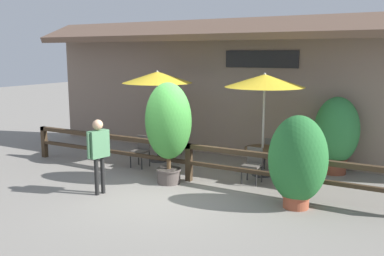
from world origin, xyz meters
The scene contains 15 objects.
ground_plane centered at (0.00, 0.00, 0.00)m, with size 60.00×60.00×0.00m, color gray.
building_facade centered at (0.00, 4.10, 2.17)m, with size 14.28×1.49×4.23m.
patio_railing centered at (0.00, 1.05, 0.70)m, with size 10.40×0.14×0.95m.
patio_umbrella_near centered at (-1.79, 2.35, 2.48)m, with size 2.04×2.04×2.68m.
dining_table_near centered at (-1.79, 2.35, 0.59)m, with size 0.96×0.96×0.73m.
chair_near_streetside centered at (-1.85, 1.59, 0.50)m, with size 0.42×0.42×0.88m.
chair_near_wallside centered at (-1.77, 3.12, 0.50)m, with size 0.46×0.46×0.88m.
patio_umbrella_middle centered at (1.43, 2.42, 2.48)m, with size 2.04×2.04×2.68m.
dining_table_middle centered at (1.43, 2.42, 0.59)m, with size 0.96×0.96×0.73m.
chair_middle_streetside centered at (1.45, 1.69, 0.50)m, with size 0.42×0.42×0.88m.
chair_middle_wallside centered at (1.48, 3.15, 0.50)m, with size 0.42×0.42×0.88m.
potted_plant_tall_tropical centered at (2.88, 0.51, 1.01)m, with size 1.22×1.09×1.94m.
potted_plant_entrance_palm centered at (-0.35, 0.65, 1.48)m, with size 1.16×1.04×2.49m.
potted_plant_small_flowering centered at (3.06, 3.55, 1.10)m, with size 1.17×1.05×2.06m.
pedestrian centered at (-1.26, -0.83, 1.11)m, with size 0.30×0.59×1.72m.
Camera 1 is at (5.13, -7.97, 3.18)m, focal length 40.00 mm.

